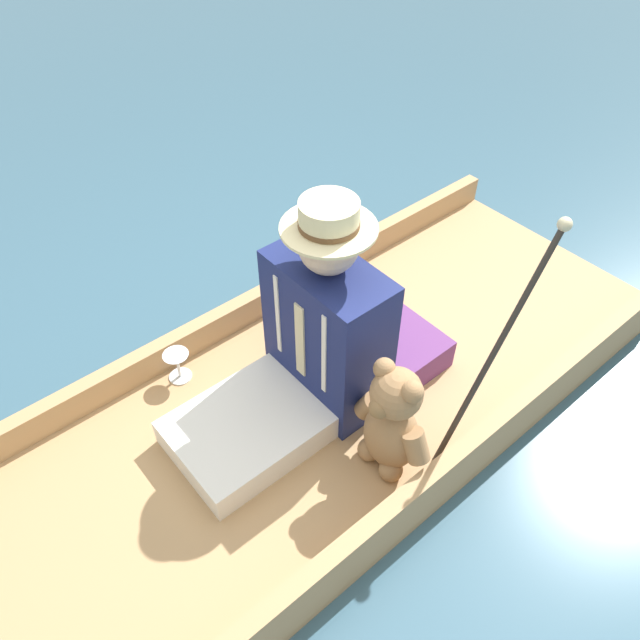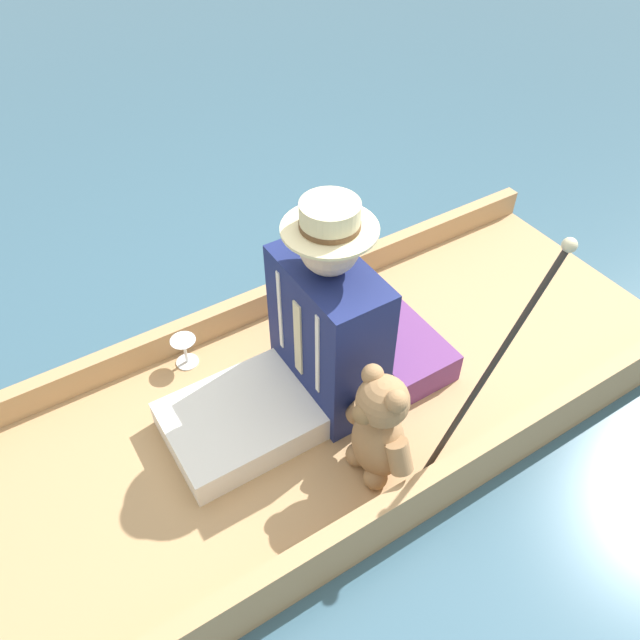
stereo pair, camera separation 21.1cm
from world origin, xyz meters
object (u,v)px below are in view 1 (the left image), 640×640
(seated_person, at_px, (309,346))
(teddy_bear, at_px, (392,422))
(wine_glass, at_px, (177,361))
(walking_cane, at_px, (506,331))

(seated_person, xyz_separation_m, teddy_bear, (-0.38, -0.03, -0.08))
(wine_glass, bearing_deg, walking_cane, -141.72)
(teddy_bear, distance_m, wine_glass, 0.87)
(teddy_bear, xyz_separation_m, wine_glass, (0.79, 0.35, -0.12))
(seated_person, relative_size, teddy_bear, 1.82)
(wine_glass, xyz_separation_m, walking_cane, (-0.90, -0.71, 0.39))
(teddy_bear, bearing_deg, seated_person, 4.98)
(teddy_bear, bearing_deg, walking_cane, -107.08)
(teddy_bear, relative_size, walking_cane, 0.55)
(wine_glass, distance_m, walking_cane, 1.21)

